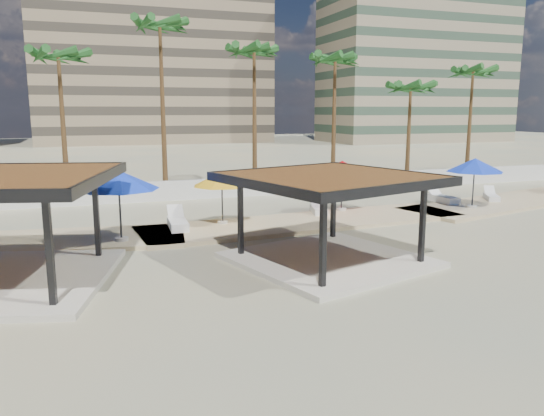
{
  "coord_description": "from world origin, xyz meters",
  "views": [
    {
      "loc": [
        -7.93,
        -15.93,
        5.37
      ],
      "look_at": [
        -0.72,
        4.4,
        1.4
      ],
      "focal_mm": 35.0,
      "sensor_mm": 36.0,
      "label": 1
    }
  ],
  "objects_px": {
    "umbrella_c": "(342,168)",
    "lounger_a": "(178,223)",
    "lounger_d": "(491,197)",
    "lounger_b": "(319,209)",
    "lounger_c": "(442,198)",
    "pavilion_central": "(329,210)"
  },
  "relations": [
    {
      "from": "lounger_a",
      "to": "lounger_c",
      "type": "bearing_deg",
      "value": -80.37
    },
    {
      "from": "pavilion_central",
      "to": "umbrella_c",
      "type": "xyz_separation_m",
      "value": [
        4.6,
        8.06,
        0.53
      ]
    },
    {
      "from": "umbrella_c",
      "to": "lounger_c",
      "type": "xyz_separation_m",
      "value": [
        6.68,
        0.46,
        -2.04
      ]
    },
    {
      "from": "lounger_d",
      "to": "lounger_b",
      "type": "bearing_deg",
      "value": 121.17
    },
    {
      "from": "umbrella_c",
      "to": "lounger_a",
      "type": "height_order",
      "value": "umbrella_c"
    },
    {
      "from": "lounger_a",
      "to": "umbrella_c",
      "type": "bearing_deg",
      "value": -78.45
    },
    {
      "from": "lounger_b",
      "to": "lounger_d",
      "type": "xyz_separation_m",
      "value": [
        11.33,
        0.25,
        -0.01
      ]
    },
    {
      "from": "umbrella_c",
      "to": "lounger_b",
      "type": "height_order",
      "value": "umbrella_c"
    },
    {
      "from": "lounger_a",
      "to": "lounger_d",
      "type": "distance_m",
      "value": 18.87
    },
    {
      "from": "lounger_b",
      "to": "umbrella_c",
      "type": "bearing_deg",
      "value": -68.92
    },
    {
      "from": "lounger_b",
      "to": "lounger_c",
      "type": "relative_size",
      "value": 0.88
    },
    {
      "from": "pavilion_central",
      "to": "lounger_d",
      "type": "xyz_separation_m",
      "value": [
        14.55,
        8.16,
        -1.55
      ]
    },
    {
      "from": "umbrella_c",
      "to": "lounger_d",
      "type": "distance_m",
      "value": 10.16
    },
    {
      "from": "pavilion_central",
      "to": "umbrella_c",
      "type": "height_order",
      "value": "pavilion_central"
    },
    {
      "from": "pavilion_central",
      "to": "lounger_d",
      "type": "relative_size",
      "value": 3.98
    },
    {
      "from": "lounger_a",
      "to": "lounger_b",
      "type": "distance_m",
      "value": 7.59
    },
    {
      "from": "pavilion_central",
      "to": "lounger_b",
      "type": "relative_size",
      "value": 3.73
    },
    {
      "from": "pavilion_central",
      "to": "lounger_c",
      "type": "distance_m",
      "value": 14.22
    },
    {
      "from": "umbrella_c",
      "to": "lounger_d",
      "type": "height_order",
      "value": "umbrella_c"
    },
    {
      "from": "lounger_c",
      "to": "lounger_d",
      "type": "relative_size",
      "value": 1.21
    },
    {
      "from": "umbrella_c",
      "to": "lounger_b",
      "type": "relative_size",
      "value": 1.43
    },
    {
      "from": "umbrella_c",
      "to": "lounger_b",
      "type": "xyz_separation_m",
      "value": [
        -1.38,
        -0.14,
        -2.07
      ]
    }
  ]
}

